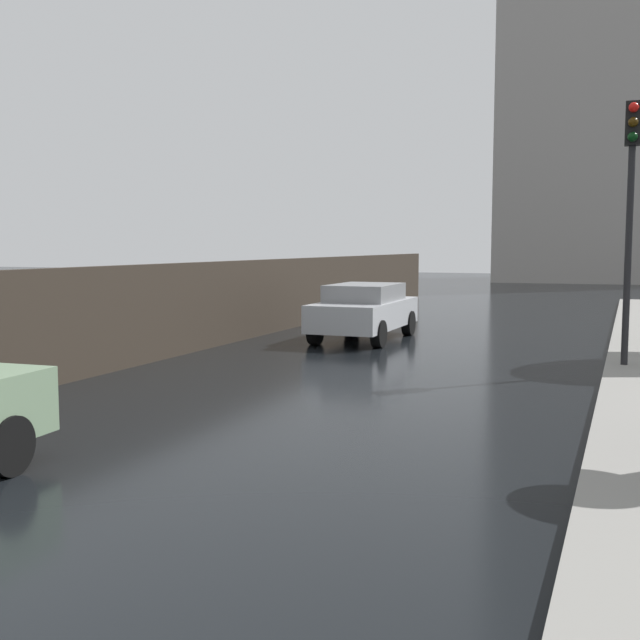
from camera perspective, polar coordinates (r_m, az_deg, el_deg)
name	(u,v)px	position (r m, az deg, el deg)	size (l,w,h in m)	color
car_silver_near_kerb	(364,310)	(18.62, 3.28, 0.74)	(1.77, 3.89, 1.34)	#B2B5BA
traffic_light	(631,185)	(14.79, 21.90, 9.19)	(0.26, 0.39, 4.62)	black
distant_tower	(612,71)	(53.48, 20.67, 16.76)	(13.58, 10.18, 32.35)	#9E9993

